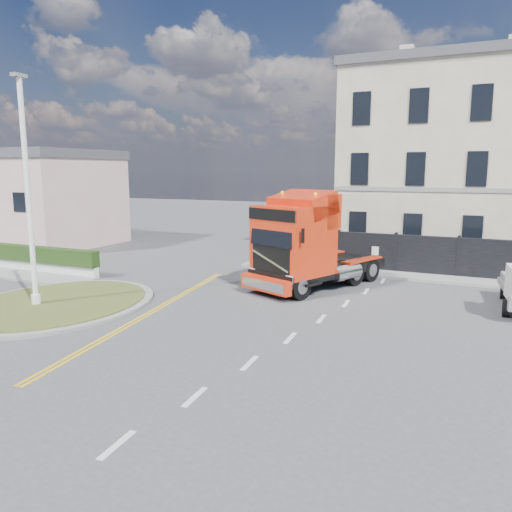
% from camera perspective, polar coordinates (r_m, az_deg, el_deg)
% --- Properties ---
extents(ground, '(120.00, 120.00, 0.00)m').
position_cam_1_polar(ground, '(19.43, -0.58, -5.84)').
color(ground, '#424244').
rests_on(ground, ground).
extents(traffic_island, '(6.80, 6.80, 0.17)m').
position_cam_1_polar(traffic_island, '(21.06, -21.86, -5.10)').
color(traffic_island, gray).
rests_on(traffic_island, ground).
extents(hedge_wall, '(8.00, 0.55, 1.35)m').
position_cam_1_polar(hedge_wall, '(28.24, -23.85, -0.21)').
color(hedge_wall, silver).
rests_on(hedge_wall, ground).
extents(pavement_side, '(8.50, 1.80, 0.10)m').
position_cam_1_polar(pavement_side, '(27.66, -25.44, -1.98)').
color(pavement_side, gray).
rests_on(pavement_side, ground).
extents(seaside_bldg_pink, '(8.00, 8.00, 6.00)m').
position_cam_1_polar(seaside_bldg_pink, '(38.17, -22.77, 5.67)').
color(seaside_bldg_pink, beige).
rests_on(seaside_bldg_pink, ground).
extents(hoarding_fence, '(18.80, 0.25, 2.00)m').
position_cam_1_polar(hoarding_fence, '(26.34, 21.11, -0.13)').
color(hoarding_fence, black).
rests_on(hoarding_fence, ground).
extents(georgian_building, '(12.30, 10.30, 12.80)m').
position_cam_1_polar(georgian_building, '(33.52, 21.46, 10.04)').
color(georgian_building, beige).
rests_on(georgian_building, ground).
extents(pavement_far, '(20.00, 1.60, 0.12)m').
position_cam_1_polar(pavement_far, '(25.66, 19.63, -2.43)').
color(pavement_far, gray).
rests_on(pavement_far, ground).
extents(truck, '(5.09, 7.52, 4.23)m').
position_cam_1_polar(truck, '(22.08, 5.47, 1.04)').
color(truck, black).
rests_on(truck, ground).
extents(lamppost_island, '(0.27, 0.53, 8.64)m').
position_cam_1_polar(lamppost_island, '(20.47, -24.64, 6.84)').
color(lamppost_island, white).
rests_on(lamppost_island, ground).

